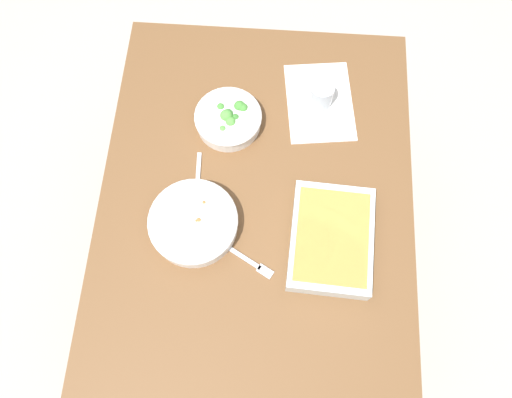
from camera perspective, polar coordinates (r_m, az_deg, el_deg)
ground_plane at (r=2.13m, az=0.00°, el=-7.04°), size 6.00×6.00×0.00m
dining_table at (r=1.50m, az=0.00°, el=-1.21°), size 1.20×0.90×0.74m
placemat at (r=1.57m, az=7.34°, el=11.02°), size 0.30×0.23×0.00m
stew_bowl at (r=1.37m, az=-7.20°, el=-2.75°), size 0.25×0.25×0.06m
broccoli_bowl at (r=1.50m, az=-3.18°, el=9.23°), size 0.20×0.20×0.07m
baking_dish at (r=1.36m, az=8.67°, el=-4.56°), size 0.31×0.23×0.06m
drink_cup at (r=1.54m, az=7.51°, el=11.73°), size 0.07×0.07×0.08m
spoon_by_stew at (r=1.43m, az=-6.80°, el=1.25°), size 0.18×0.03×0.01m
fork_on_table at (r=1.36m, az=-0.81°, el=-7.17°), size 0.10×0.16×0.01m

